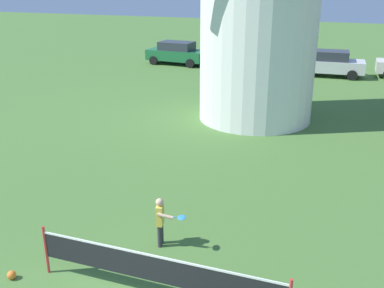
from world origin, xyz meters
TOP-DOWN VIEW (x-y plane):
  - tennis_net at (0.47, 1.71)m, footprint 5.01×0.06m
  - player_far at (-0.17, 3.44)m, footprint 0.75×0.40m
  - stray_ball at (-2.58, 1.27)m, footprint 0.18×0.18m
  - parked_car_green at (-8.11, 24.54)m, footprint 4.22×2.13m
  - parked_car_black at (-3.56, 25.10)m, footprint 4.34×2.06m
  - parked_car_silver at (2.02, 24.00)m, footprint 4.56×2.06m

SIDE VIEW (x-z plane):
  - stray_ball at x=-2.58m, z-range 0.00..0.18m
  - player_far at x=-0.17m, z-range 0.08..1.28m
  - tennis_net at x=0.47m, z-range 0.13..1.23m
  - parked_car_green at x=-8.11m, z-range 0.03..1.59m
  - parked_car_black at x=-3.56m, z-range 0.03..1.59m
  - parked_car_silver at x=2.02m, z-range 0.03..1.59m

